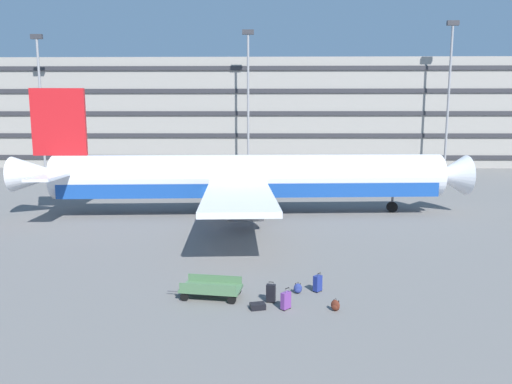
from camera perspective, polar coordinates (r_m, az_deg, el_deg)
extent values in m
plane|color=slate|center=(37.42, -4.50, -3.15)|extent=(600.00, 600.00, 0.00)
cube|color=gray|center=(87.16, -1.45, 9.57)|extent=(139.28, 18.06, 18.32)
cube|color=#2D2D33|center=(78.23, -1.70, 4.32)|extent=(137.89, 0.24, 0.70)
cube|color=#2D2D33|center=(78.04, -1.71, 7.01)|extent=(137.89, 0.24, 0.70)
cube|color=#2D2D33|center=(78.03, -1.73, 9.70)|extent=(137.89, 0.24, 0.70)
cube|color=#2D2D33|center=(78.20, -1.74, 12.38)|extent=(137.89, 0.24, 0.70)
cube|color=#2D2D33|center=(78.53, -1.75, 15.05)|extent=(137.89, 0.24, 0.70)
cylinder|color=silver|center=(38.45, -0.76, 1.97)|extent=(32.14, 5.45, 3.57)
cube|color=#19479E|center=(38.57, -0.76, 0.52)|extent=(30.86, 5.30, 1.14)
cone|color=silver|center=(42.50, 22.78, 1.93)|extent=(3.05, 3.55, 3.39)
cone|color=silver|center=(41.62, -25.24, 2.02)|extent=(4.44, 3.10, 2.85)
cube|color=red|center=(40.74, -23.19, 7.94)|extent=(4.29, 0.61, 5.35)
cube|color=silver|center=(43.98, -20.86, 2.82)|extent=(2.11, 5.45, 0.20)
cube|color=silver|center=(37.64, -24.06, 1.77)|extent=(2.11, 5.45, 0.20)
cube|color=silver|center=(46.91, -2.31, 2.82)|extent=(5.19, 13.67, 0.36)
cube|color=silver|center=(30.04, -2.17, -0.40)|extent=(5.19, 13.67, 0.36)
cylinder|color=#9E9EA3|center=(44.66, -1.64, 0.88)|extent=(2.66, 2.11, 1.96)
cylinder|color=#9E9EA3|center=(32.65, -1.31, -1.96)|extent=(2.66, 2.11, 1.96)
cylinder|color=black|center=(41.05, 16.46, -1.79)|extent=(0.92, 0.40, 0.90)
cylinder|color=slate|center=(40.94, 16.50, -0.84)|extent=(0.20, 0.20, 1.38)
cylinder|color=black|center=(40.32, -2.64, -1.63)|extent=(0.92, 0.40, 0.90)
cylinder|color=slate|center=(40.21, -2.65, -0.66)|extent=(0.20, 0.20, 1.38)
cylinder|color=black|center=(37.34, -2.65, -2.45)|extent=(0.92, 0.40, 0.90)
cylinder|color=slate|center=(37.22, -2.65, -1.41)|extent=(0.20, 0.20, 1.38)
cylinder|color=gray|center=(81.41, -25.01, 9.61)|extent=(0.36, 0.36, 20.42)
cube|color=#333338|center=(82.44, -25.49, 16.95)|extent=(1.80, 0.50, 0.70)
cylinder|color=gray|center=(73.54, -0.97, 10.81)|extent=(0.36, 0.36, 21.00)
cube|color=#333338|center=(74.76, -0.99, 19.15)|extent=(1.80, 0.50, 0.70)
cylinder|color=gray|center=(78.99, 22.68, 10.46)|extent=(0.36, 0.36, 22.24)
cube|color=#333338|center=(80.33, 23.17, 18.65)|extent=(1.80, 0.50, 0.70)
cube|color=navy|center=(21.36, 7.63, -11.10)|extent=(0.44, 0.44, 0.70)
cylinder|color=#333338|center=(21.11, 7.64, -10.15)|extent=(0.02, 0.02, 0.13)
cylinder|color=#333338|center=(21.26, 7.98, -10.01)|extent=(0.02, 0.02, 0.13)
cube|color=black|center=(21.16, 7.81, -9.92)|extent=(0.16, 0.17, 0.02)
cylinder|color=black|center=(21.44, 7.14, -12.10)|extent=(0.05, 0.05, 0.05)
cylinder|color=black|center=(21.66, 7.64, -11.88)|extent=(0.05, 0.05, 0.05)
cylinder|color=black|center=(21.32, 7.57, -12.22)|extent=(0.05, 0.05, 0.05)
cylinder|color=black|center=(21.55, 8.07, -12.00)|extent=(0.05, 0.05, 0.05)
cube|color=#72388C|center=(19.35, 3.71, -13.21)|extent=(0.45, 0.46, 0.68)
cylinder|color=#333338|center=(19.07, 3.63, -12.14)|extent=(0.02, 0.02, 0.19)
cylinder|color=#333338|center=(19.24, 4.10, -11.95)|extent=(0.02, 0.02, 0.19)
cube|color=black|center=(19.12, 3.87, -11.78)|extent=(0.18, 0.19, 0.02)
cylinder|color=black|center=(19.42, 3.16, -14.29)|extent=(0.05, 0.05, 0.05)
cylinder|color=black|center=(19.66, 3.84, -14.00)|extent=(0.05, 0.05, 0.05)
cylinder|color=black|center=(19.32, 3.55, -14.42)|extent=(0.05, 0.05, 0.05)
cylinder|color=black|center=(19.56, 4.23, -14.13)|extent=(0.05, 0.05, 0.05)
cube|color=black|center=(19.46, 0.20, -13.93)|extent=(0.70, 0.56, 0.24)
cube|color=black|center=(19.53, 1.16, -13.84)|extent=(0.08, 0.21, 0.02)
cube|color=black|center=(20.02, 1.86, -12.35)|extent=(0.42, 0.30, 0.73)
cylinder|color=#333338|center=(19.93, 2.20, -11.20)|extent=(0.02, 0.02, 0.09)
cylinder|color=#333338|center=(19.96, 1.59, -11.16)|extent=(0.02, 0.02, 0.09)
cube|color=black|center=(19.93, 1.90, -11.06)|extent=(0.21, 0.07, 0.02)
cylinder|color=black|center=(20.06, 2.25, -13.52)|extent=(0.03, 0.05, 0.05)
cylinder|color=black|center=(20.11, 1.36, -13.46)|extent=(0.03, 0.05, 0.05)
cylinder|color=black|center=(20.23, 2.34, -13.33)|extent=(0.03, 0.05, 0.05)
cylinder|color=black|center=(20.28, 1.46, -13.26)|extent=(0.03, 0.05, 0.05)
ellipsoid|color=#592619|center=(19.51, 9.78, -13.64)|extent=(0.42, 0.35, 0.47)
ellipsoid|color=#592619|center=(19.46, 9.67, -13.91)|extent=(0.27, 0.21, 0.21)
torus|color=black|center=(19.44, 9.83, -12.95)|extent=(0.08, 0.05, 0.08)
cube|color=black|center=(19.54, 10.16, -13.60)|extent=(0.04, 0.04, 0.40)
cube|color=black|center=(19.61, 9.58, -13.50)|extent=(0.04, 0.04, 0.40)
ellipsoid|color=navy|center=(21.14, 5.19, -11.78)|extent=(0.39, 0.25, 0.45)
ellipsoid|color=navy|center=(21.07, 5.20, -12.05)|extent=(0.27, 0.12, 0.20)
torus|color=black|center=(21.10, 5.20, -11.14)|extent=(0.08, 0.01, 0.08)
cube|color=black|center=(21.25, 5.47, -11.67)|extent=(0.04, 0.03, 0.39)
cube|color=black|center=(21.24, 4.90, -11.68)|extent=(0.04, 0.03, 0.39)
cube|color=#4C724C|center=(20.60, -5.55, -11.77)|extent=(2.77, 1.68, 0.12)
cylinder|color=#4C4C51|center=(21.15, -9.96, -12.01)|extent=(0.70, 0.15, 0.05)
cube|color=#4C724C|center=(19.97, -6.03, -11.83)|extent=(2.45, 0.41, 0.40)
cube|color=#4C724C|center=(21.09, -5.12, -10.70)|extent=(2.45, 0.41, 0.40)
cylinder|color=black|center=(20.47, -8.84, -12.68)|extent=(0.37, 0.15, 0.36)
cylinder|color=black|center=(21.45, -7.89, -11.65)|extent=(0.37, 0.15, 0.36)
cylinder|color=black|center=(19.95, -3.00, -13.17)|extent=(0.37, 0.15, 0.36)
cylinder|color=black|center=(20.95, -2.33, -12.08)|extent=(0.37, 0.15, 0.36)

